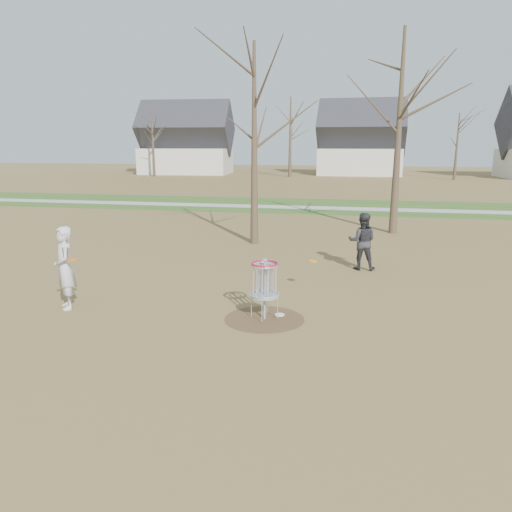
{
  "coord_description": "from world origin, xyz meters",
  "views": [
    {
      "loc": [
        1.94,
        -10.43,
        3.86
      ],
      "look_at": [
        -0.5,
        1.5,
        1.1
      ],
      "focal_mm": 35.0,
      "sensor_mm": 36.0,
      "label": 1
    }
  ],
  "objects_px": {
    "player_standing": "(65,268)",
    "player_throwing": "(362,241)",
    "disc_golf_basket": "(265,280)",
    "disc_grounded": "(280,315)"
  },
  "relations": [
    {
      "from": "player_standing",
      "to": "player_throwing",
      "type": "height_order",
      "value": "player_standing"
    },
    {
      "from": "player_throwing",
      "to": "disc_grounded",
      "type": "bearing_deg",
      "value": 69.34
    },
    {
      "from": "player_standing",
      "to": "player_throwing",
      "type": "bearing_deg",
      "value": 88.93
    },
    {
      "from": "player_standing",
      "to": "player_throwing",
      "type": "distance_m",
      "value": 8.67
    },
    {
      "from": "player_standing",
      "to": "disc_golf_basket",
      "type": "bearing_deg",
      "value": 53.69
    },
    {
      "from": "player_throwing",
      "to": "disc_golf_basket",
      "type": "xyz_separation_m",
      "value": [
        -2.13,
        -5.08,
        0.02
      ]
    },
    {
      "from": "player_standing",
      "to": "disc_grounded",
      "type": "height_order",
      "value": "player_standing"
    },
    {
      "from": "player_throwing",
      "to": "disc_grounded",
      "type": "height_order",
      "value": "player_throwing"
    },
    {
      "from": "player_throwing",
      "to": "disc_golf_basket",
      "type": "relative_size",
      "value": 1.32
    },
    {
      "from": "player_standing",
      "to": "disc_golf_basket",
      "type": "height_order",
      "value": "player_standing"
    }
  ]
}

